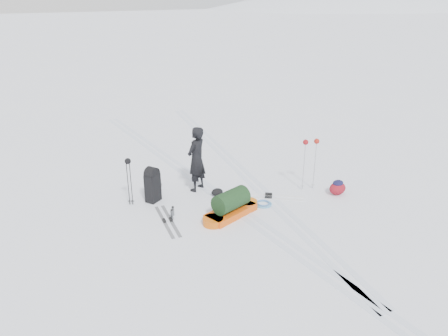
% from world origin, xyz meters
% --- Properties ---
extents(ground, '(200.00, 200.00, 0.00)m').
position_xyz_m(ground, '(0.00, 0.00, 0.00)').
color(ground, white).
rests_on(ground, ground).
extents(snow_hill_backdrop, '(359.50, 192.00, 162.45)m').
position_xyz_m(snow_hill_backdrop, '(62.69, 84.02, -69.02)').
color(snow_hill_backdrop, white).
rests_on(snow_hill_backdrop, ground).
extents(ski_tracks, '(3.38, 17.97, 0.01)m').
position_xyz_m(ski_tracks, '(0.61, 0.88, 0.00)').
color(ski_tracks, silver).
rests_on(ski_tracks, ground).
extents(skier, '(0.78, 0.70, 1.78)m').
position_xyz_m(skier, '(-0.37, 1.07, 0.89)').
color(skier, black).
rests_on(skier, ground).
extents(pulk_sled, '(1.78, 1.00, 0.66)m').
position_xyz_m(pulk_sled, '(-0.26, -0.65, 0.25)').
color(pulk_sled, '#DB500C').
rests_on(pulk_sled, ground).
extents(expedition_rucksack, '(0.72, 0.99, 0.94)m').
position_xyz_m(expedition_rucksack, '(-1.62, 1.03, 0.43)').
color(expedition_rucksack, black).
rests_on(expedition_rucksack, ground).
extents(ski_poles_black, '(0.18, 0.16, 1.26)m').
position_xyz_m(ski_poles_black, '(-2.22, 1.04, 1.03)').
color(ski_poles_black, black).
rests_on(ski_poles_black, ground).
extents(ski_poles_silver, '(0.45, 0.22, 1.44)m').
position_xyz_m(ski_poles_silver, '(2.32, -0.32, 1.20)').
color(ski_poles_silver, '#B5B7BC').
rests_on(ski_poles_silver, ground).
extents(touring_skis_grey, '(0.42, 1.63, 0.06)m').
position_xyz_m(touring_skis_grey, '(-1.73, -0.21, 0.01)').
color(touring_skis_grey, gray).
rests_on(touring_skis_grey, ground).
extents(touring_skis_white, '(1.67, 1.32, 0.07)m').
position_xyz_m(touring_skis_white, '(1.10, -0.24, 0.02)').
color(touring_skis_white, silver).
rests_on(touring_skis_white, ground).
extents(rope_coil, '(0.44, 0.44, 0.05)m').
position_xyz_m(rope_coil, '(0.74, -0.54, 0.03)').
color(rope_coil, '#539CCA').
rests_on(rope_coil, ground).
extents(small_daypack, '(0.56, 0.48, 0.40)m').
position_xyz_m(small_daypack, '(2.81, -0.95, 0.20)').
color(small_daypack, maroon).
rests_on(small_daypack, ground).
extents(thermos_pair, '(0.18, 0.25, 0.26)m').
position_xyz_m(thermos_pair, '(-1.55, -0.08, 0.12)').
color(thermos_pair, '#54575B').
rests_on(thermos_pair, ground).
extents(stuff_sack, '(0.36, 0.30, 0.20)m').
position_xyz_m(stuff_sack, '(-0.06, 0.47, 0.10)').
color(stuff_sack, black).
rests_on(stuff_sack, ground).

